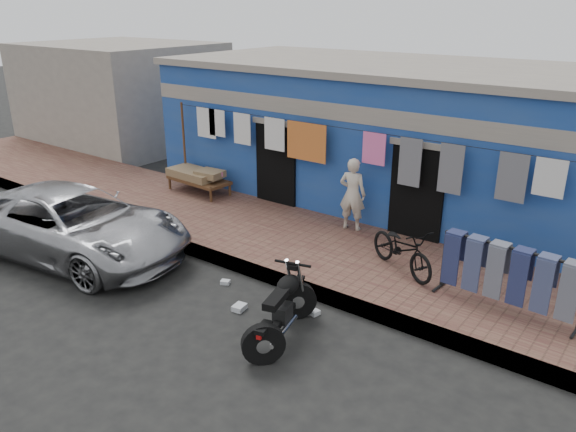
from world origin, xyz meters
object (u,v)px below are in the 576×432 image
object	(u,v)px
seated_person	(352,194)
jeans_rack	(508,276)
charpoy	(199,181)
car	(73,223)
motorcycle	(281,308)
bicycle	(403,244)

from	to	relation	value
seated_person	jeans_rack	bearing A→B (deg)	148.16
seated_person	charpoy	world-z (taller)	seated_person
car	jeans_rack	xyz separation A→B (m)	(7.47, 2.53, 0.09)
motorcycle	charpoy	bearing A→B (deg)	130.74
car	seated_person	size ratio (longest dim) A/B	3.21
motorcycle	jeans_rack	size ratio (longest dim) A/B	0.77
jeans_rack	charpoy	bearing A→B (deg)	171.22
motorcycle	seated_person	bearing A→B (deg)	91.07
bicycle	charpoy	world-z (taller)	bicycle
charpoy	jeans_rack	world-z (taller)	jeans_rack
charpoy	bicycle	bearing A→B (deg)	-9.52
seated_person	jeans_rack	distance (m)	3.82
bicycle	charpoy	size ratio (longest dim) A/B	0.90
jeans_rack	seated_person	bearing A→B (deg)	158.86
motorcycle	jeans_rack	distance (m)	3.48
motorcycle	car	bearing A→B (deg)	165.80
motorcycle	jeans_rack	world-z (taller)	jeans_rack
car	charpoy	xyz separation A→B (m)	(-0.37, 3.74, -0.15)
seated_person	bicycle	distance (m)	2.09
bicycle	motorcycle	distance (m)	2.74
seated_person	motorcycle	bearing A→B (deg)	95.36
seated_person	car	bearing A→B (deg)	34.26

